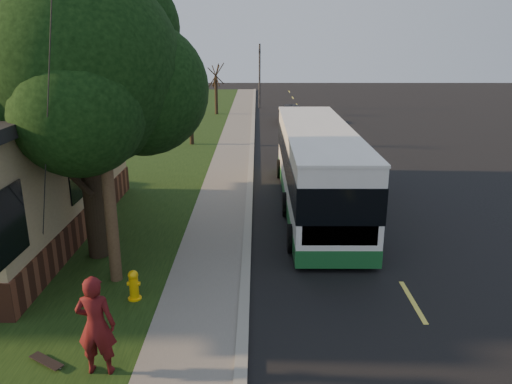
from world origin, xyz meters
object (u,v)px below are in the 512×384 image
bare_tree_near (191,108)px  distant_car (292,114)px  skateboard_spare (46,361)px  fire_hydrant (134,285)px  bare_tree_far (216,90)px  leafy_tree (84,71)px  traffic_signal (260,72)px  skateboarder (96,325)px  dumpster (29,170)px  transit_bus (317,166)px  utility_pole (100,100)px

bare_tree_near → distant_car: bare_tree_near is taller
skateboard_spare → fire_hydrant: bearing=66.0°
distant_car → bare_tree_far: bearing=141.5°
leafy_tree → traffic_signal: leafy_tree is taller
bare_tree_near → skateboard_spare: bearing=-90.6°
skateboarder → dumpster: 13.96m
fire_hydrant → skateboarder: size_ratio=0.38×
skateboard_spare → distant_car: size_ratio=0.19×
bare_tree_near → dumpster: size_ratio=2.39×
bare_tree_far → skateboarder: 32.70m
transit_bus → leafy_tree: bearing=-147.3°
traffic_signal → transit_bus: bearing=-85.9°
fire_hydrant → bare_tree_near: 18.10m
skateboard_spare → distant_car: (6.52, 28.31, 0.57)m
leafy_tree → distant_car: 24.63m
fire_hydrant → utility_pole: utility_pole is taller
utility_pole → transit_bus: bearing=45.7°
bare_tree_far → fire_hydrant: bearing=-89.2°
bare_tree_far → leafy_tree: bearing=-92.5°
bare_tree_far → distant_car: 7.27m
utility_pole → bare_tree_near: size_ratio=2.11×
traffic_signal → distant_car: bearing=-74.1°
skateboard_spare → bare_tree_far: bearing=88.8°
bare_tree_near → dumpster: bearing=-124.3°
fire_hydrant → traffic_signal: size_ratio=0.13×
transit_bus → fire_hydrant: bearing=-126.2°
transit_bus → skateboard_spare: size_ratio=13.95×
transit_bus → dumpster: bearing=167.0°
bare_tree_far → traffic_signal: 5.44m
leafy_tree → skateboarder: bearing=-73.6°
bare_tree_near → skateboard_spare: 20.57m
bare_tree_near → transit_bus: size_ratio=0.39×
leafy_tree → transit_bus: 8.65m
leafy_tree → dumpster: size_ratio=4.33×
dumpster → distant_car: 20.23m
transit_bus → bare_tree_far: bearing=103.3°
utility_pole → dumpster: bearing=124.6°
fire_hydrant → dumpster: (-6.64, 9.59, 0.27)m
utility_pole → skateboard_spare: size_ratio=11.53×
skateboard_spare → bare_tree_near: bearing=89.4°
dumpster → transit_bus: bearing=-13.0°
distant_car → transit_bus: bearing=-94.0°
skateboarder → fire_hydrant: bearing=-89.8°
traffic_signal → distant_car: traffic_signal is taller
bare_tree_far → traffic_signal: (3.50, 4.00, 1.16)m
bare_tree_far → skateboard_spare: size_ratio=5.12×
traffic_signal → skateboard_spare: bearing=-96.6°
fire_hydrant → leafy_tree: size_ratio=0.09×
utility_pole → leafy_tree: (-0.87, 1.66, 0.54)m
fire_hydrant → traffic_signal: (3.10, 34.00, 2.73)m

